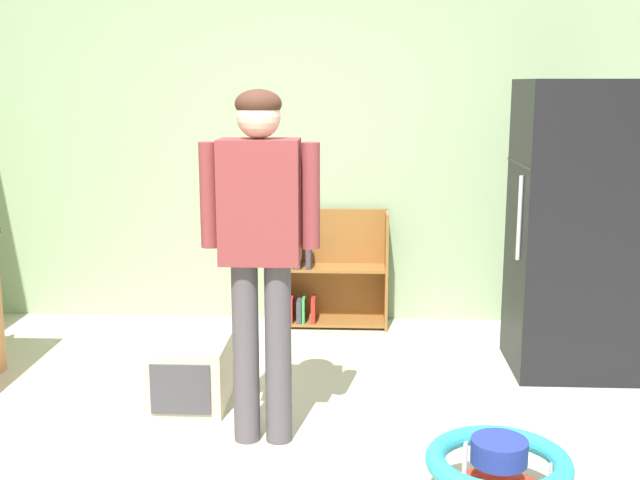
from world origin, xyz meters
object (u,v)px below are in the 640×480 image
object	(u,v)px
refrigerator	(574,228)
bookshelf	(325,275)
standing_person	(260,234)
baby_walker	(498,476)
pet_carrier	(191,371)

from	to	relation	value
refrigerator	bookshelf	distance (m)	1.83
standing_person	baby_walker	distance (m)	1.52
standing_person	baby_walker	size ratio (longest dim) A/B	2.87
bookshelf	baby_walker	world-z (taller)	bookshelf
bookshelf	standing_person	xyz separation A→B (m)	(-0.23, -1.95, 0.68)
standing_person	baby_walker	bearing A→B (deg)	-30.61
baby_walker	pet_carrier	distance (m)	1.86
bookshelf	pet_carrier	bearing A→B (deg)	-114.70
bookshelf	refrigerator	bearing A→B (deg)	-28.33
pet_carrier	standing_person	bearing A→B (deg)	-45.12
baby_walker	standing_person	bearing A→B (deg)	149.39
refrigerator	standing_person	bearing A→B (deg)	-147.93
refrigerator	standing_person	xyz separation A→B (m)	(-1.78, -1.11, 0.16)
standing_person	refrigerator	bearing A→B (deg)	32.07
bookshelf	baby_walker	size ratio (longest dim) A/B	1.41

